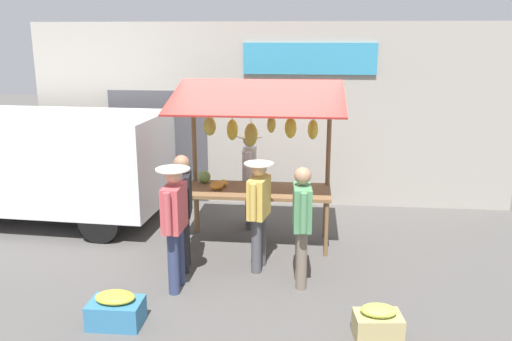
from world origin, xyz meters
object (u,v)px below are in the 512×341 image
Objects in this scene: shopper_in_grey_tee at (175,218)px; market_stall at (256,145)px; vendor_with_sunhat at (250,173)px; shopper_with_ponytail at (302,219)px; produce_crate_side at (378,323)px; shopper_in_striped_shirt at (183,204)px; shopper_with_shopping_bag at (259,207)px; produce_crate_near at (116,310)px; parked_van at (27,157)px.

market_stall is at bearing -25.07° from shopper_in_grey_tee.
vendor_with_sunhat reaches higher than shopper_with_ponytail.
market_stall is 1.54× the size of shopper_in_grey_tee.
shopper_with_ponytail is 1.65m from produce_crate_side.
vendor_with_sunhat is at bearing -30.31° from shopper_in_striped_shirt.
shopper_with_shopping_bag is at bearing -48.53° from produce_crate_side.
shopper_with_ponytail is (-0.73, 1.41, -0.65)m from market_stall.
produce_crate_near is at bearing 0.42° from produce_crate_side.
produce_crate_side is (-2.88, -0.02, -0.00)m from produce_crate_near.
shopper_in_striped_shirt reaches higher than shopper_with_ponytail.
shopper_in_striped_shirt reaches higher than produce_crate_side.
market_stall reaches higher than shopper_in_grey_tee.
shopper_in_striped_shirt is 3.02× the size of produce_crate_side.
shopper_in_striped_shirt is (1.61, -0.32, 0.03)m from shopper_with_ponytail.
market_stall reaches higher than parked_van.
vendor_with_sunhat is 2.28m from shopper_with_ponytail.
shopper_in_grey_tee reaches higher than shopper_with_ponytail.
market_stall is 1.62× the size of shopper_with_shopping_bag.
shopper_in_striped_shirt reaches higher than produce_crate_near.
vendor_with_sunhat is at bearing -176.45° from parked_van.
produce_crate_side is at bearing -128.77° from shopper_with_shopping_bag.
parked_van is (3.15, -1.74, 0.19)m from shopper_in_striped_shirt.
shopper_in_grey_tee is (0.98, 0.71, 0.06)m from shopper_with_shopping_bag.
shopper_with_shopping_bag is 0.34× the size of parked_van.
parked_van is at bearing -50.30° from produce_crate_near.
vendor_with_sunhat reaches higher than produce_crate_side.
shopper_with_shopping_bag is 2.29m from produce_crate_side.
shopper_with_shopping_bag is 0.72m from shopper_with_ponytail.
shopper_in_striped_shirt is at bearing -31.74° from produce_crate_side.
shopper_in_grey_tee is at bearing -19.55° from vendor_with_sunhat.
shopper_in_grey_tee is (0.84, 1.70, -0.59)m from market_stall.
market_stall is at bearing 173.84° from parked_van.
market_stall is at bearing 23.11° from shopper_with_ponytail.
shopper_with_ponytail is (-0.59, 0.42, 0.00)m from shopper_with_shopping_bag.
shopper_with_ponytail is 2.93× the size of produce_crate_side.
shopper_in_striped_shirt is (0.88, 1.09, -0.62)m from market_stall.
market_stall reaches higher than produce_crate_near.
shopper_with_shopping_bag reaches higher than produce_crate_near.
produce_crate_side is (-0.85, 1.21, -0.73)m from shopper_with_ponytail.
vendor_with_sunhat is 1.02× the size of shopper_with_ponytail.
shopper_with_shopping_bag is at bearing 6.79° from vendor_with_sunhat.
parked_van reaches higher than vendor_with_sunhat.
shopper_in_striped_shirt is (1.02, 0.10, 0.03)m from shopper_with_shopping_bag.
produce_crate_near is (1.12, 3.32, -0.76)m from vendor_with_sunhat.
vendor_with_sunhat is 3.86m from parked_van.
shopper_with_ponytail is (-1.57, -0.29, -0.06)m from shopper_in_grey_tee.
market_stall is at bearing -116.25° from produce_crate_near.
market_stall is 3.24m from produce_crate_near.
shopper_in_grey_tee is at bearing 63.73° from market_stall.
shopper_with_shopping_bag reaches higher than produce_crate_side.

